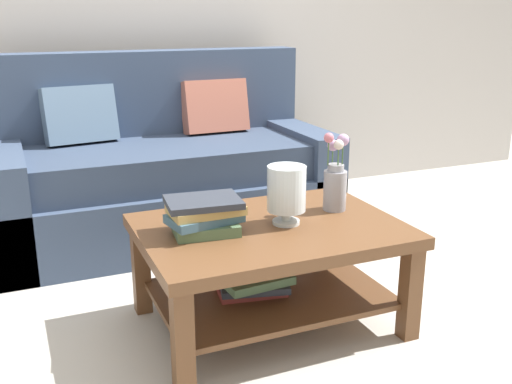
{
  "coord_description": "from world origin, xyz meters",
  "views": [
    {
      "loc": [
        -0.96,
        -2.35,
        1.29
      ],
      "look_at": [
        -0.01,
        -0.11,
        0.55
      ],
      "focal_mm": 41.88,
      "sensor_mm": 36.0,
      "label": 1
    }
  ],
  "objects_px": {
    "couch": "(163,174)",
    "flower_pitcher": "(335,180)",
    "book_stack_main": "(205,215)",
    "coffee_table": "(269,254)",
    "glass_hurricane_vase": "(286,190)"
  },
  "relations": [
    {
      "from": "couch",
      "to": "flower_pitcher",
      "type": "height_order",
      "value": "couch"
    },
    {
      "from": "coffee_table",
      "to": "flower_pitcher",
      "type": "distance_m",
      "value": 0.44
    },
    {
      "from": "book_stack_main",
      "to": "coffee_table",
      "type": "bearing_deg",
      "value": -4.26
    },
    {
      "from": "coffee_table",
      "to": "flower_pitcher",
      "type": "bearing_deg",
      "value": 12.15
    },
    {
      "from": "book_stack_main",
      "to": "glass_hurricane_vase",
      "type": "bearing_deg",
      "value": -4.67
    },
    {
      "from": "flower_pitcher",
      "to": "couch",
      "type": "bearing_deg",
      "value": 111.45
    },
    {
      "from": "coffee_table",
      "to": "glass_hurricane_vase",
      "type": "relative_size",
      "value": 4.34
    },
    {
      "from": "couch",
      "to": "flower_pitcher",
      "type": "relative_size",
      "value": 5.53
    },
    {
      "from": "book_stack_main",
      "to": "flower_pitcher",
      "type": "height_order",
      "value": "flower_pitcher"
    },
    {
      "from": "coffee_table",
      "to": "glass_hurricane_vase",
      "type": "height_order",
      "value": "glass_hurricane_vase"
    },
    {
      "from": "book_stack_main",
      "to": "flower_pitcher",
      "type": "bearing_deg",
      "value": 5.14
    },
    {
      "from": "book_stack_main",
      "to": "glass_hurricane_vase",
      "type": "xyz_separation_m",
      "value": [
        0.34,
        -0.03,
        0.07
      ]
    },
    {
      "from": "book_stack_main",
      "to": "flower_pitcher",
      "type": "distance_m",
      "value": 0.62
    },
    {
      "from": "coffee_table",
      "to": "flower_pitcher",
      "type": "xyz_separation_m",
      "value": [
        0.35,
        0.08,
        0.26
      ]
    },
    {
      "from": "book_stack_main",
      "to": "glass_hurricane_vase",
      "type": "relative_size",
      "value": 1.26
    }
  ]
}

